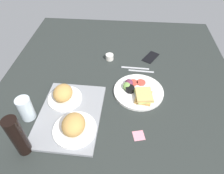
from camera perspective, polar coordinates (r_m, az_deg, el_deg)
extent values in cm
cube|color=#282D2B|center=(122.76, 1.32, -2.57)|extent=(190.00, 150.00, 3.00)
cube|color=gray|center=(113.02, -11.71, -7.59)|extent=(45.87, 34.19, 1.60)
cylinder|color=white|center=(105.07, -10.41, -11.60)|extent=(21.89, 21.89, 1.40)
ellipsoid|color=tan|center=(100.42, -10.75, -10.31)|extent=(13.10, 11.31, 8.93)
cylinder|color=white|center=(119.32, -13.04, -3.16)|extent=(19.33, 19.33, 1.40)
ellipsoid|color=tan|center=(115.78, -13.63, -1.62)|extent=(12.26, 10.59, 8.36)
cylinder|color=white|center=(123.31, 7.46, -1.23)|extent=(29.93, 29.93, 1.60)
cube|color=tan|center=(118.32, 8.85, -2.86)|extent=(12.40, 10.78, 1.40)
cube|color=#B2C66B|center=(117.45, 8.92, -2.46)|extent=(12.83, 11.36, 1.00)
cube|color=#DBB266|center=(116.59, 8.98, -2.06)|extent=(12.06, 10.33, 1.40)
cylinder|color=#D14738|center=(127.42, 8.15, 1.27)|extent=(5.60, 5.60, 0.80)
cylinder|color=#D14738|center=(126.79, 6.00, 1.26)|extent=(5.60, 5.60, 0.80)
cylinder|color=black|center=(120.89, 5.09, -0.57)|extent=(5.20, 5.20, 3.00)
cylinder|color=#EFEACC|center=(120.12, 5.12, -0.20)|extent=(4.26, 4.26, 0.60)
ellipsoid|color=#729E4C|center=(122.25, 4.21, 0.32)|extent=(6.00, 4.80, 3.60)
ellipsoid|color=#6B2D47|center=(124.22, 4.80, 1.15)|extent=(6.00, 4.80, 3.60)
cylinder|color=silver|center=(114.64, -23.07, -5.60)|extent=(7.45, 7.45, 13.57)
cylinder|color=black|center=(99.10, -24.95, -12.49)|extent=(6.40, 6.40, 23.06)
cylinder|color=silver|center=(146.76, -0.68, 8.43)|extent=(5.60, 5.60, 4.00)
cube|color=#B7B7BC|center=(138.57, 8.19, 4.47)|extent=(2.28, 17.05, 0.50)
cube|color=#B7B7BC|center=(140.64, 6.54, 5.36)|extent=(2.06, 19.04, 0.50)
cube|color=black|center=(152.10, 10.83, 8.27)|extent=(16.05, 13.62, 0.80)
cube|color=pink|center=(104.94, 7.51, -13.37)|extent=(6.78, 6.78, 0.12)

